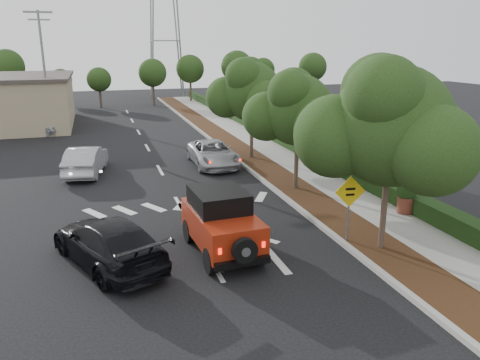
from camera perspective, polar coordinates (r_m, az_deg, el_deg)
name	(u,v)px	position (r m, az deg, el deg)	size (l,w,h in m)	color
ground	(214,266)	(14.75, -3.17, -10.44)	(120.00, 120.00, 0.00)	black
curb	(240,163)	(26.79, 0.06, 2.12)	(0.20, 70.00, 0.15)	#9E9B93
planting_strip	(257,162)	(27.10, 2.08, 2.24)	(1.80, 70.00, 0.12)	black
sidewalk	(287,159)	(27.77, 5.78, 2.51)	(2.00, 70.00, 0.12)	gray
hedge	(309,152)	(28.26, 8.42, 3.37)	(0.80, 70.00, 0.80)	black
transmission_tower	(168,97)	(61.84, -8.81, 9.93)	(7.00, 4.00, 28.00)	slate
street_tree_near	(380,250)	(16.48, 16.72, -8.17)	(3.80, 3.80, 5.92)	black
street_tree_mid	(295,190)	(22.20, 6.77, -1.21)	(3.20, 3.20, 5.32)	black
street_tree_far	(251,159)	(28.03, 1.40, 2.59)	(3.40, 3.40, 5.62)	black
light_pole_a	(51,132)	(39.50, -22.00, 5.43)	(2.00, 0.22, 9.00)	slate
light_pole_b	(50,112)	(51.42, -22.19, 7.67)	(2.00, 0.22, 9.00)	slate
red_jeep	(220,220)	(15.40, -2.47, -4.96)	(2.02, 4.13, 2.07)	black
silver_suv_ahead	(213,153)	(26.42, -3.31, 3.25)	(2.27, 4.93, 1.37)	#ABACB3
black_suv_oncoming	(108,242)	(15.14, -15.77, -7.30)	(2.04, 5.03, 1.46)	black
silver_sedan_oncoming	(86,160)	(25.86, -18.28, 2.30)	(1.58, 4.52, 1.49)	#A2A5AA
parked_suv	(33,125)	(38.80, -23.93, 6.14)	(1.72, 4.28, 1.46)	#B5B7BD
speed_hump_sign	(349,200)	(16.14, 13.20, -2.35)	(1.07, 0.16, 2.29)	slate
terracotta_planter	(407,193)	(19.65, 19.65, -1.50)	(0.80, 0.80, 1.40)	brown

